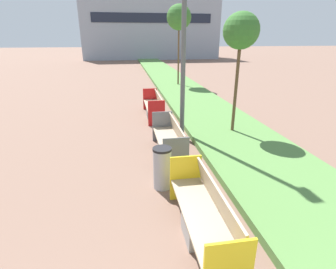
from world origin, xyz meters
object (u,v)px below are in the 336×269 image
Objects in this scene: litter_bin at (162,168)px; bench_red_frame at (154,108)px; sapling_tree_far at (179,18)px; street_lamp_post at (184,1)px; bench_yellow_frame at (204,218)px; sapling_tree_near at (241,32)px; bench_grey_frame at (170,142)px.

bench_red_frame is at bearing 85.42° from litter_bin.
sapling_tree_far is at bearing 70.44° from bench_red_frame.
street_lamp_post is 9.25m from sapling_tree_far.
bench_yellow_frame is 0.61× the size of sapling_tree_near.
sapling_tree_near is (1.71, -0.02, -0.80)m from street_lamp_post.
sapling_tree_near is 0.77× the size of sapling_tree_far.
litter_bin is 0.19× the size of sapling_tree_far.
sapling_tree_far is (2.32, 13.55, 3.79)m from bench_yellow_frame.
sapling_tree_far reaches higher than sapling_tree_near.
litter_bin is 0.24× the size of sapling_tree_near.
bench_red_frame is 4.48m from sapling_tree_near.
bench_yellow_frame and bench_red_frame have the same top height.
litter_bin is at bearing 104.90° from bench_yellow_frame.
sapling_tree_far is at bearing 90.00° from sapling_tree_near.
sapling_tree_far reaches higher than bench_yellow_frame.
sapling_tree_near reaches higher than bench_grey_frame.
litter_bin is (-0.43, -1.61, 0.09)m from bench_grey_frame.
street_lamp_post is at bearing 69.85° from litter_bin.
bench_red_frame is 5.43m from litter_bin.
bench_grey_frame is 0.60× the size of sapling_tree_near.
street_lamp_post is at bearing 63.61° from bench_grey_frame.
street_lamp_post reaches higher than sapling_tree_near.
litter_bin is 0.13× the size of street_lamp_post.
bench_red_frame is at bearing 89.99° from bench_yellow_frame.
bench_red_frame is (0.00, 3.80, 0.00)m from bench_grey_frame.
sapling_tree_far reaches higher than bench_red_frame.
bench_red_frame is 0.34× the size of street_lamp_post.
sapling_tree_far is (1.71, 9.09, 0.15)m from street_lamp_post.
bench_yellow_frame is at bearing -90.01° from bench_red_frame.
bench_yellow_frame is 1.68m from litter_bin.
sapling_tree_far is at bearing 77.02° from litter_bin.
bench_grey_frame is 0.31× the size of street_lamp_post.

